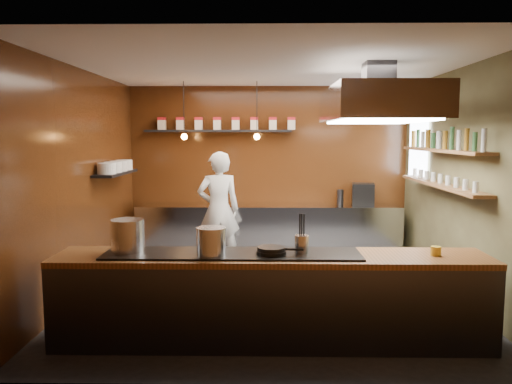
{
  "coord_description": "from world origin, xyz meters",
  "views": [
    {
      "loc": [
        -0.07,
        -6.55,
        2.13
      ],
      "look_at": [
        -0.19,
        0.4,
        1.33
      ],
      "focal_mm": 35.0,
      "sensor_mm": 36.0,
      "label": 1
    }
  ],
  "objects_px": {
    "extractor_hood": "(378,104)",
    "stockpot_large": "(128,235)",
    "chef": "(219,210)",
    "stockpot_small": "(211,241)",
    "espresso_machine": "(363,194)"
  },
  "relations": [
    {
      "from": "extractor_hood",
      "to": "stockpot_large",
      "type": "distance_m",
      "value": 3.32
    },
    {
      "from": "stockpot_large",
      "to": "chef",
      "type": "height_order",
      "value": "chef"
    },
    {
      "from": "stockpot_small",
      "to": "chef",
      "type": "xyz_separation_m",
      "value": [
        -0.21,
        3.07,
        -0.14
      ]
    },
    {
      "from": "espresso_machine",
      "to": "stockpot_small",
      "type": "bearing_deg",
      "value": -111.22
    },
    {
      "from": "chef",
      "to": "extractor_hood",
      "type": "bearing_deg",
      "value": 126.28
    },
    {
      "from": "extractor_hood",
      "to": "stockpot_small",
      "type": "relative_size",
      "value": 6.79
    },
    {
      "from": "stockpot_small",
      "to": "extractor_hood",
      "type": "bearing_deg",
      "value": 34.13
    },
    {
      "from": "stockpot_small",
      "to": "chef",
      "type": "height_order",
      "value": "chef"
    },
    {
      "from": "stockpot_large",
      "to": "espresso_machine",
      "type": "height_order",
      "value": "espresso_machine"
    },
    {
      "from": "stockpot_large",
      "to": "extractor_hood",
      "type": "bearing_deg",
      "value": 22.51
    },
    {
      "from": "stockpot_large",
      "to": "chef",
      "type": "relative_size",
      "value": 0.18
    },
    {
      "from": "stockpot_large",
      "to": "stockpot_small",
      "type": "bearing_deg",
      "value": -8.99
    },
    {
      "from": "extractor_hood",
      "to": "chef",
      "type": "distance_m",
      "value": 3.18
    },
    {
      "from": "extractor_hood",
      "to": "espresso_machine",
      "type": "distance_m",
      "value": 3.01
    },
    {
      "from": "stockpot_large",
      "to": "espresso_machine",
      "type": "distance_m",
      "value": 4.92
    }
  ]
}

